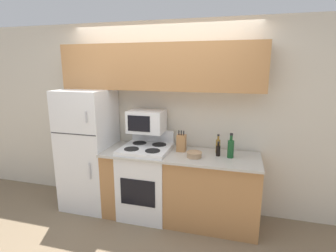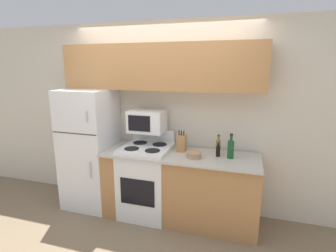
# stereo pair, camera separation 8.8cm
# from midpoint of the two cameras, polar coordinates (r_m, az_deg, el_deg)

# --- Properties ---
(ground_plane) EXTENTS (12.00, 12.00, 0.00)m
(ground_plane) POSITION_cam_midpoint_polar(r_m,az_deg,el_deg) (3.54, -5.14, -20.95)
(ground_plane) COLOR #7F6B51
(wall_back) EXTENTS (8.00, 0.05, 2.55)m
(wall_back) POSITION_cam_midpoint_polar(r_m,az_deg,el_deg) (3.65, -1.82, 1.92)
(wall_back) COLOR beige
(wall_back) RESTS_ON ground_plane
(lower_cabinets) EXTENTS (1.96, 0.66, 0.90)m
(lower_cabinets) POSITION_cam_midpoint_polar(r_m,az_deg,el_deg) (3.49, 1.84, -12.92)
(lower_cabinets) COLOR #B27A47
(lower_cabinets) RESTS_ON ground_plane
(refrigerator) EXTENTS (0.67, 0.66, 1.67)m
(refrigerator) POSITION_cam_midpoint_polar(r_m,az_deg,el_deg) (3.85, -17.53, -4.86)
(refrigerator) COLOR white
(refrigerator) RESTS_ON ground_plane
(upper_cabinets) EXTENTS (2.63, 0.31, 0.58)m
(upper_cabinets) POSITION_cam_midpoint_polar(r_m,az_deg,el_deg) (3.41, -2.83, 12.69)
(upper_cabinets) COLOR #B27A47
(upper_cabinets) RESTS_ON refrigerator
(stove) EXTENTS (0.62, 0.65, 1.11)m
(stove) POSITION_cam_midpoint_polar(r_m,az_deg,el_deg) (3.59, -5.42, -11.54)
(stove) COLOR white
(stove) RESTS_ON ground_plane
(microwave) EXTENTS (0.47, 0.34, 0.29)m
(microwave) POSITION_cam_midpoint_polar(r_m,az_deg,el_deg) (3.48, -5.40, 1.03)
(microwave) COLOR white
(microwave) RESTS_ON stove
(knife_block) EXTENTS (0.11, 0.11, 0.28)m
(knife_block) POSITION_cam_midpoint_polar(r_m,az_deg,el_deg) (3.37, 2.18, -3.70)
(knife_block) COLOR #B27A47
(knife_block) RESTS_ON lower_cabinets
(bowl) EXTENTS (0.19, 0.19, 0.07)m
(bowl) POSITION_cam_midpoint_polar(r_m,az_deg,el_deg) (3.17, 4.94, -6.17)
(bowl) COLOR tan
(bowl) RESTS_ON lower_cabinets
(bottle_vinegar) EXTENTS (0.06, 0.06, 0.24)m
(bottle_vinegar) POSITION_cam_midpoint_polar(r_m,az_deg,el_deg) (3.36, 10.09, -4.22)
(bottle_vinegar) COLOR olive
(bottle_vinegar) RESTS_ON lower_cabinets
(bottle_soy_sauce) EXTENTS (0.05, 0.05, 0.18)m
(bottle_soy_sauce) POSITION_cam_midpoint_polar(r_m,az_deg,el_deg) (3.25, 10.09, -5.23)
(bottle_soy_sauce) COLOR black
(bottle_soy_sauce) RESTS_ON lower_cabinets
(bottle_wine_green) EXTENTS (0.08, 0.08, 0.30)m
(bottle_wine_green) POSITION_cam_midpoint_polar(r_m,az_deg,el_deg) (3.21, 12.73, -4.72)
(bottle_wine_green) COLOR #194C23
(bottle_wine_green) RESTS_ON lower_cabinets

